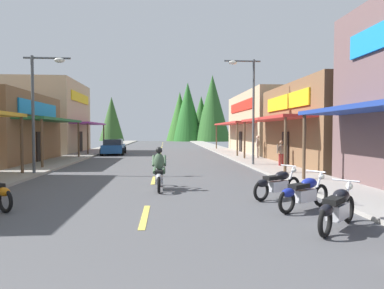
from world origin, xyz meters
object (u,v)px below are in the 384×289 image
Objects in this scene: pedestrian_by_shop at (258,146)px; pedestrian_browsing at (281,152)px; motorcycle_parked_right_1 at (337,208)px; motorcycle_parked_right_3 at (277,183)px; rider_cruising_lead at (159,172)px; streetlamp_right at (248,97)px; parked_car_curbside at (114,147)px; motorcycle_parked_right_2 at (304,192)px; streetlamp_left at (40,97)px.

pedestrian_browsing is (-0.16, -5.69, -0.14)m from pedestrian_by_shop.
pedestrian_browsing is at bearing 31.82° from motorcycle_parked_right_1.
motorcycle_parked_right_1 is 3.44m from motorcycle_parked_right_3.
rider_cruising_lead is at bearing -57.18° from pedestrian_browsing.
streetlamp_right reaches higher than motorcycle_parked_right_1.
motorcycle_parked_right_2 is at bearing -162.48° from parked_car_curbside.
streetlamp_left is 1.31× the size of parked_car_curbside.
pedestrian_by_shop is 5.70m from pedestrian_browsing.
streetlamp_left is 3.62× the size of pedestrian_browsing.
streetlamp_right is at bearing -128.45° from pedestrian_browsing.
motorcycle_parked_right_3 is at bearing -32.13° from pedestrian_browsing.
motorcycle_parked_right_2 is 0.88× the size of rider_cruising_lead.
parked_car_curbside is (-8.50, 22.64, 0.20)m from motorcycle_parked_right_2.
motorcycle_parked_right_1 is 6.66m from rider_cruising_lead.
rider_cruising_lead is at bearing -38.21° from streetlamp_left.
motorcycle_parked_right_1 and motorcycle_parked_right_3 have the same top height.
motorcycle_parked_right_1 is at bearing -117.43° from motorcycle_parked_right_3.
streetlamp_left is 3.07× the size of motorcycle_parked_right_2.
streetlamp_right reaches higher than streetlamp_left.
pedestrian_browsing is 16.72m from parked_car_curbside.
pedestrian_by_shop is at bearing 35.60° from motorcycle_parked_right_1.
rider_cruising_lead is 19.65m from parked_car_curbside.
streetlamp_right reaches higher than rider_cruising_lead.
rider_cruising_lead is at bearing 122.59° from motorcycle_parked_right_3.
motorcycle_parked_right_2 is 5.31m from rider_cruising_lead.
parked_car_curbside is at bearing 179.21° from pedestrian_by_shop.
streetlamp_left is 3.04× the size of motorcycle_parked_right_3.
streetlamp_left is 7.99m from rider_cruising_lead.
streetlamp_left is 13.07m from motorcycle_parked_right_2.
streetlamp_right reaches higher than pedestrian_browsing.
pedestrian_by_shop is at bearing 32.29° from streetlamp_left.
streetlamp_left is 11.50m from streetlamp_right.
motorcycle_parked_right_2 and motorcycle_parked_right_3 have the same top height.
pedestrian_browsing is at bearing -139.45° from parked_car_curbside.
streetlamp_left is 3.20× the size of pedestrian_by_shop.
streetlamp_left is 14.26m from motorcycle_parked_right_1.
pedestrian_by_shop is at bearing -29.78° from rider_cruising_lead.
streetlamp_right is 3.59× the size of pedestrian_by_shop.
pedestrian_browsing reaches higher than motorcycle_parked_right_1.
motorcycle_parked_right_2 is 1.04× the size of pedestrian_by_shop.
pedestrian_by_shop reaches higher than pedestrian_browsing.
motorcycle_parked_right_3 is (-0.20, 1.60, 0.00)m from motorcycle_parked_right_2.
streetlamp_right is 1.47× the size of parked_car_curbside.
streetlamp_right is 3.41× the size of motorcycle_parked_right_3.
rider_cruising_lead reaches higher than motorcycle_parked_right_3.
motorcycle_parked_right_3 is 1.19× the size of pedestrian_browsing.
parked_car_curbside is (-8.30, 21.04, 0.20)m from motorcycle_parked_right_3.
parked_car_curbside reaches higher than motorcycle_parked_right_3.
parked_car_curbside is at bearing 85.13° from streetlamp_left.
motorcycle_parked_right_1 is at bearing -45.52° from streetlamp_left.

